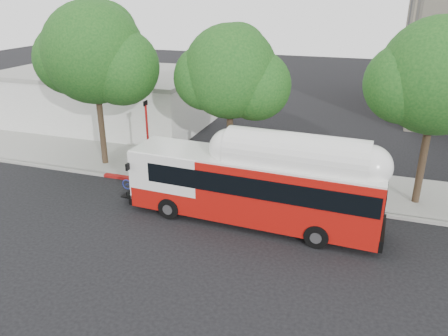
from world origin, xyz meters
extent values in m
plane|color=black|center=(0.00, 0.00, 0.00)|extent=(120.00, 120.00, 0.00)
cube|color=gray|center=(0.00, 6.50, 0.07)|extent=(60.00, 5.00, 0.15)
cube|color=gray|center=(0.00, 3.90, 0.07)|extent=(60.00, 0.30, 0.15)
cube|color=maroon|center=(-3.00, 3.90, 0.08)|extent=(10.00, 0.32, 0.16)
cylinder|color=#2D2116|center=(-9.00, 5.50, 3.04)|extent=(0.36, 0.36, 6.08)
sphere|color=#134415|center=(-9.00, 5.50, 6.84)|extent=(5.80, 5.80, 5.80)
sphere|color=#134415|center=(-7.41, 5.70, 6.08)|extent=(4.35, 4.35, 4.35)
cylinder|color=#2D2116|center=(-1.00, 6.00, 2.72)|extent=(0.36, 0.36, 5.44)
sphere|color=#134415|center=(-1.00, 6.00, 6.12)|extent=(5.00, 5.00, 5.00)
sphere|color=#134415|center=(0.38, 6.20, 5.44)|extent=(3.75, 3.75, 3.75)
cylinder|color=#2D2116|center=(9.00, 5.80, 2.88)|extent=(0.36, 0.36, 5.76)
sphere|color=#134415|center=(9.00, 5.80, 6.48)|extent=(5.40, 5.40, 5.40)
cube|color=silver|center=(-14.00, 14.00, 2.00)|extent=(16.00, 10.00, 4.00)
cube|color=gray|center=(-14.00, 14.00, 4.10)|extent=(16.20, 10.20, 0.30)
cube|color=#AC110C|center=(1.57, 1.40, 1.72)|extent=(11.56, 3.06, 2.77)
cube|color=black|center=(2.04, 1.37, 2.29)|extent=(10.42, 3.06, 0.91)
cube|color=white|center=(1.57, 1.40, 3.14)|extent=(11.56, 2.98, 0.10)
cube|color=white|center=(3.47, 1.30, 3.39)|extent=(6.20, 2.22, 0.52)
cube|color=black|center=(-4.68, 1.71, 0.48)|extent=(0.85, 1.75, 0.06)
imported|color=navy|center=(-4.68, 1.71, 0.94)|extent=(0.65, 1.66, 0.86)
cylinder|color=#A61311|center=(-5.39, 4.57, 2.15)|extent=(0.13, 0.13, 4.30)
cube|color=black|center=(-5.39, 4.57, 4.41)|extent=(0.05, 0.43, 0.27)
camera|label=1|loc=(6.14, -16.22, 10.02)|focal=35.00mm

